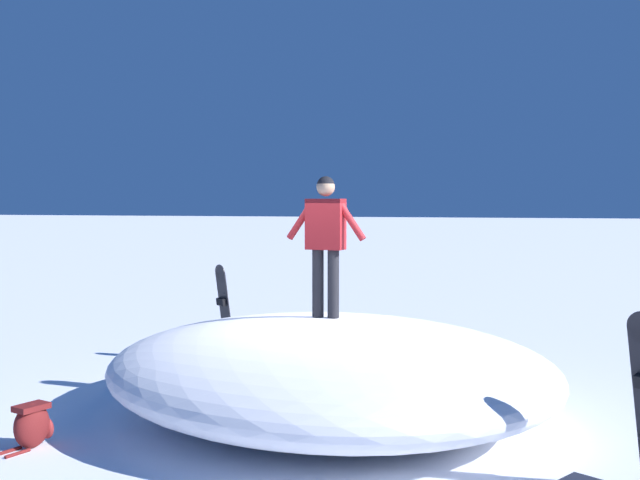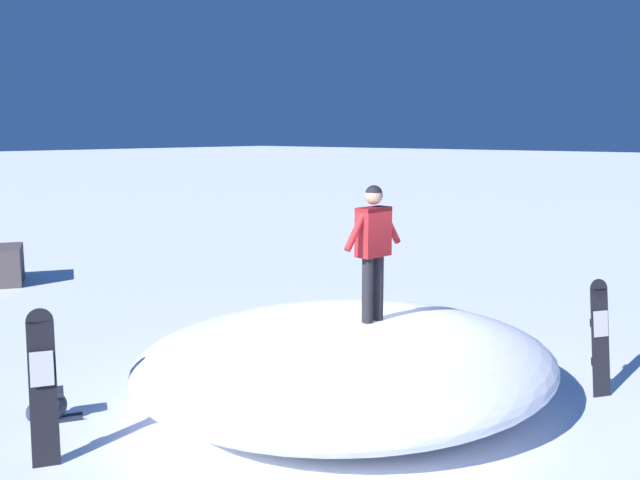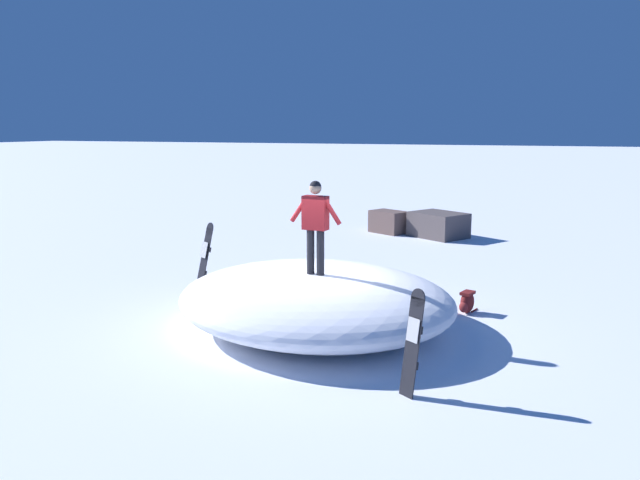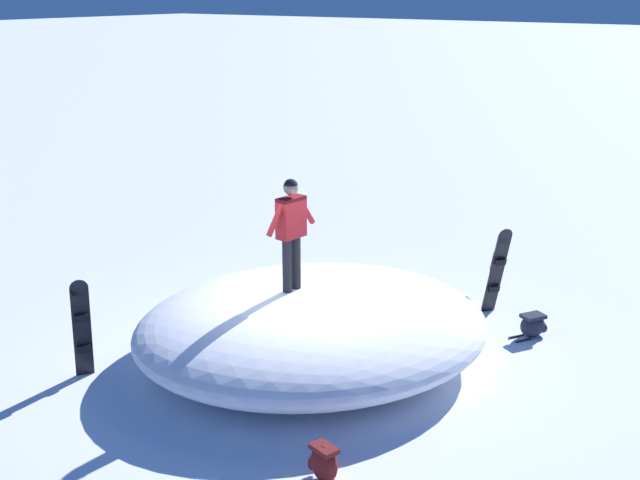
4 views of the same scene
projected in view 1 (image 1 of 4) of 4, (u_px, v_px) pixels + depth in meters
The scene contains 5 objects.
ground at pixel (314, 412), 9.00m from camera, with size 240.00×240.00×0.00m, color white.
snow_mound at pixel (329, 369), 8.81m from camera, with size 5.45×4.88×1.12m, color white.
snowboarder_standing at pixel (326, 233), 9.05m from camera, with size 0.26×1.03×1.70m.
snowboard_secondary_upright at pixel (225, 312), 11.76m from camera, with size 0.33×0.34×1.55m.
backpack_far at pixel (33, 425), 7.69m from camera, with size 0.61×0.36×0.46m.
Camera 1 is at (-8.45, -2.73, 2.50)m, focal length 42.31 mm.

